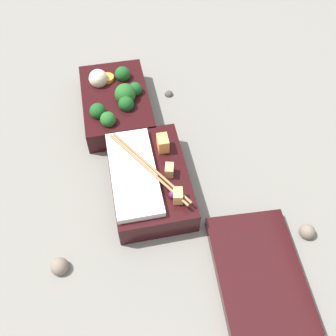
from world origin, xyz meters
TOP-DOWN VIEW (x-y plane):
  - ground_plane at (0.00, 0.00)m, footprint 3.00×3.00m
  - bento_tray_vegetable at (-0.10, -0.01)m, footprint 0.21×0.13m
  - bento_tray_rice at (0.11, 0.02)m, footprint 0.21×0.13m
  - bento_lid at (0.31, 0.17)m, footprint 0.21×0.14m
  - pebble_0 at (-0.13, 0.11)m, footprint 0.02×0.02m
  - pebble_1 at (0.25, 0.27)m, footprint 0.03×0.03m
  - pebble_2 at (0.23, -0.14)m, footprint 0.03×0.03m

SIDE VIEW (x-z plane):
  - ground_plane at x=0.00m, z-range 0.00..0.00m
  - pebble_0 at x=-0.13m, z-range 0.00..0.01m
  - pebble_1 at x=0.25m, z-range -0.01..0.02m
  - pebble_2 at x=0.23m, z-range -0.01..0.02m
  - bento_lid at x=0.31m, z-range 0.00..0.02m
  - bento_tray_rice at x=0.11m, z-range -0.01..0.07m
  - bento_tray_vegetable at x=-0.10m, z-range -0.01..0.07m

